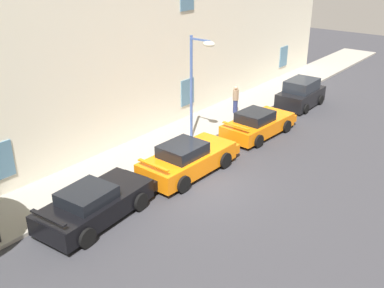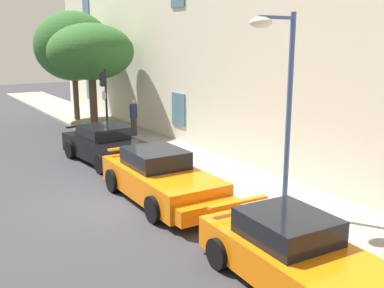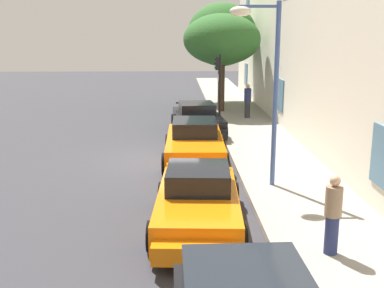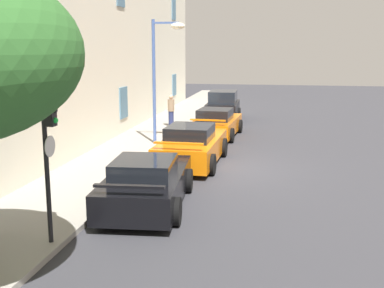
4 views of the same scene
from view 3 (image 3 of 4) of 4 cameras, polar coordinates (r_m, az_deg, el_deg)
name	(u,v)px [view 3 (image 3 of 4)]	position (r m, az deg, el deg)	size (l,w,h in m)	color
ground_plane	(163,160)	(17.54, -3.41, -1.91)	(80.00, 80.00, 0.00)	#333338
sidewalk	(272,157)	(17.87, 9.47, -1.56)	(60.00, 3.02, 0.14)	gray
sportscar_red_lead	(198,121)	(21.69, 0.73, 2.71)	(5.00, 2.44, 1.38)	black
sportscar_yellow_flank	(195,146)	(16.81, 0.32, -0.25)	(5.12, 2.25, 1.49)	orange
sportscar_white_middle	(198,205)	(11.37, 0.69, -7.20)	(4.81, 2.30, 1.38)	orange
tree_near_kerb	(222,40)	(27.19, 3.55, 12.23)	(4.27, 4.27, 5.40)	#473323
tree_midblock	(222,35)	(30.97, 3.54, 12.78)	(4.34, 4.34, 6.18)	brown
traffic_light	(218,75)	(24.74, 3.14, 8.13)	(0.44, 0.36, 3.29)	black
street_lamp	(261,60)	(13.76, 8.19, 9.86)	(0.44, 1.42, 5.24)	#3F5999
pedestrian_admiring	(333,214)	(10.16, 16.33, -7.96)	(0.38, 0.38, 1.66)	navy
pedestrian_strolling	(248,101)	(25.37, 6.59, 5.13)	(0.52, 0.52, 1.76)	#333338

